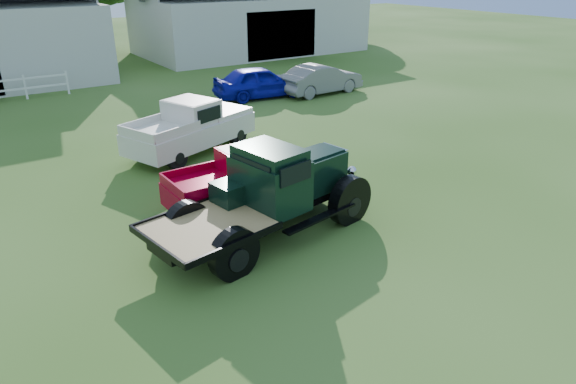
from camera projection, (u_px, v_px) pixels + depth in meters
ground at (309, 251)px, 12.16m from camera, size 120.00×120.00×0.00m
shed_right at (250, 16)px, 38.70m from camera, size 16.80×9.20×5.20m
vintage_flatbed at (267, 193)px, 12.42m from camera, size 6.11×3.24×2.30m
red_pickup at (245, 178)px, 14.17m from camera, size 4.54×1.85×1.64m
white_pickup at (191, 127)px, 18.22m from camera, size 5.43×3.62×1.86m
misc_car_blue at (260, 82)px, 25.80m from camera, size 4.85×2.44×1.58m
misc_car_grey at (321, 79)px, 26.62m from camera, size 4.62×1.82×1.50m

